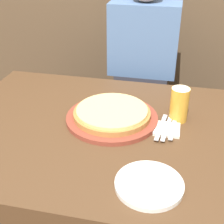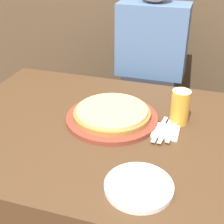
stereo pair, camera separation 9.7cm
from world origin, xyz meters
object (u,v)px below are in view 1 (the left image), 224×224
dinner_plate (149,184)px  dinner_knife (167,128)px  pizza_on_board (112,115)px  beer_glass (179,103)px  spoon (173,128)px  fork (161,127)px  diner_person (142,86)px

dinner_plate → dinner_knife: bearing=84.3°
pizza_on_board → beer_glass: beer_glass is taller
dinner_plate → spoon: size_ratio=1.29×
beer_glass → fork: (-0.07, -0.10, -0.07)m
spoon → diner_person: 0.71m
pizza_on_board → dinner_knife: (0.25, -0.04, -0.01)m
pizza_on_board → beer_glass: size_ratio=2.65×
pizza_on_board → dinner_plate: bearing=-61.6°
beer_glass → dinner_knife: 0.13m
dinner_plate → diner_person: 1.04m
dinner_plate → diner_person: (-0.16, 1.02, -0.13)m
beer_glass → spoon: beer_glass is taller
pizza_on_board → beer_glass: 0.30m
pizza_on_board → diner_person: size_ratio=0.31×
beer_glass → fork: bearing=-123.6°
pizza_on_board → dinner_knife: bearing=-8.3°
fork → dinner_knife: 0.02m
pizza_on_board → fork: size_ratio=1.96×
beer_glass → dinner_plate: (-0.08, -0.46, -0.08)m
pizza_on_board → dinner_plate: (0.21, -0.39, -0.02)m
beer_glass → diner_person: bearing=112.3°
spoon → beer_glass: bearing=80.7°
beer_glass → dinner_knife: (-0.04, -0.10, -0.07)m
dinner_knife → diner_person: (-0.19, 0.67, -0.13)m
dinner_knife → spoon: (0.02, 0.00, 0.00)m
beer_glass → dinner_knife: size_ratio=0.74×
dinner_plate → fork: 0.36m
pizza_on_board → fork: 0.23m
beer_glass → dinner_plate: bearing=-99.6°
dinner_plate → diner_person: size_ratio=0.17×
beer_glass → spoon: 0.12m
dinner_plate → fork: bearing=88.3°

